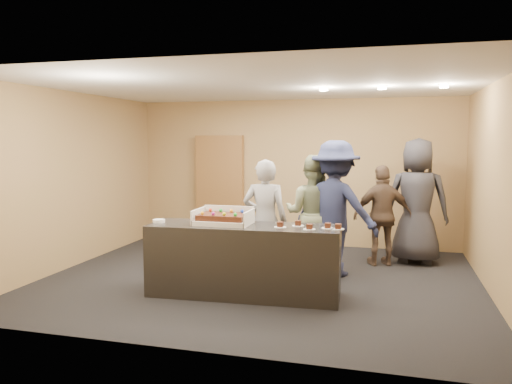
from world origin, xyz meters
TOP-DOWN VIEW (x-y plane):
  - room at (0.00, 0.00)m, footprint 6.04×6.00m
  - serving_counter at (-0.01, -0.76)m, footprint 2.44×0.84m
  - storage_cabinet at (-1.44, 2.41)m, footprint 0.93×0.15m
  - cake_box at (-0.28, -0.74)m, footprint 0.70×0.48m
  - sheet_cake at (-0.28, -0.76)m, footprint 0.60×0.41m
  - plate_stack at (-1.13, -0.85)m, footprint 0.16×0.16m
  - slice_a at (0.46, -0.81)m, footprint 0.15×0.15m
  - slice_b at (0.66, -0.66)m, footprint 0.15×0.15m
  - slice_c at (0.83, -0.86)m, footprint 0.15×0.15m
  - slice_d at (1.03, -0.73)m, footprint 0.15×0.15m
  - slice_e at (1.16, -0.76)m, footprint 0.15×0.15m
  - person_server_grey at (0.09, -0.06)m, footprint 0.65×0.46m
  - person_sage_man at (0.64, 0.61)m, footprint 0.92×0.76m
  - person_navy_man at (0.99, 0.49)m, footprint 1.42×1.07m
  - person_brown_extra at (1.64, 1.28)m, footprint 1.00×0.68m
  - person_dark_suit at (2.16, 1.56)m, footprint 1.02×0.70m
  - ceiling_spotlights at (1.60, 0.50)m, footprint 1.72×0.12m

SIDE VIEW (x-z plane):
  - serving_counter at x=-0.01m, z-range 0.00..0.90m
  - person_brown_extra at x=1.64m, z-range 0.00..1.57m
  - person_server_grey at x=0.09m, z-range 0.00..1.70m
  - person_sage_man at x=0.64m, z-range 0.00..1.74m
  - plate_stack at x=-1.13m, z-range 0.90..0.94m
  - slice_a at x=0.46m, z-range 0.89..0.96m
  - slice_b at x=0.66m, z-range 0.89..0.96m
  - slice_c at x=0.83m, z-range 0.89..0.96m
  - slice_d at x=1.03m, z-range 0.89..0.96m
  - slice_e at x=1.16m, z-range 0.89..0.96m
  - cake_box at x=-0.28m, z-range 0.84..1.05m
  - person_navy_man at x=0.99m, z-range 0.00..1.96m
  - person_dark_suit at x=2.16m, z-range 0.00..1.99m
  - sheet_cake at x=-0.28m, z-range 0.94..1.05m
  - storage_cabinet at x=-1.44m, z-range 0.00..2.04m
  - room at x=0.00m, z-range 0.00..2.70m
  - ceiling_spotlights at x=1.60m, z-range 2.66..2.69m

